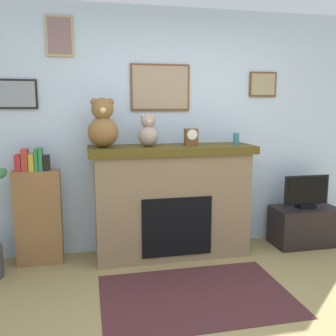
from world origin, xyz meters
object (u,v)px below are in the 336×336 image
Objects in this scene: mantel_clock at (191,137)px; candle_jar at (236,139)px; television at (306,192)px; fireplace at (172,200)px; tv_stand at (304,226)px; teddy_bear_brown at (103,125)px; teddy_bear_grey at (148,131)px; bookshelf at (38,212)px.

candle_jar is at bearing 0.17° from mantel_clock.
fireplace is at bearing 178.17° from television.
mantel_clock is at bearing 178.77° from tv_stand.
tv_stand is 1.51× the size of teddy_bear_brown.
tv_stand is (1.55, -0.05, -0.37)m from fireplace.
mantel_clock is (-1.35, 0.03, 0.65)m from television.
teddy_bear_grey is at bearing 179.04° from tv_stand.
fireplace reaches higher than television.
teddy_bear_brown reaches higher than teddy_bear_grey.
television is 1.50m from mantel_clock.
fireplace is 1.36m from bookshelf.
television is 2.38m from teddy_bear_brown.
candle_jar reaches higher than tv_stand.
mantel_clock reaches higher than tv_stand.
teddy_bear_grey is (1.11, -0.07, 0.79)m from bookshelf.
tv_stand is 2.11m from teddy_bear_grey.
bookshelf is at bearing 177.81° from fireplace.
teddy_bear_grey is (-0.45, 0.00, 0.06)m from mantel_clock.
candle_jar reaches higher than bookshelf.
television is at bearing -1.00° from teddy_bear_grey.
tv_stand is 4.20× the size of mantel_clock.
teddy_bear_brown is 1.45× the size of teddy_bear_grey.
teddy_bear_grey is at bearing 179.00° from television.
fireplace is 3.19× the size of television.
television is (0.00, -0.00, 0.39)m from tv_stand.
fireplace is 9.81× the size of mantel_clock.
bookshelf is 1.09m from teddy_bear_brown.
tv_stand is at bearing -0.96° from teddy_bear_grey.
teddy_bear_grey reaches higher than television.
candle_jar is at bearing -1.94° from bookshelf.
mantel_clock is 0.36× the size of teddy_bear_brown.
tv_stand is at bearing 90.00° from television.
television is 4.42× the size of candle_jar.
fireplace is 5.10× the size of teddy_bear_grey.
candle_jar is 0.50m from mantel_clock.
bookshelf reaches higher than television.
teddy_bear_grey is at bearing -175.77° from fireplace.
candle_jar is at bearing 177.86° from television.
candle_jar is 0.70× the size of mantel_clock.
teddy_bear_grey is at bearing -3.61° from bookshelf.
fireplace is 14.11× the size of candle_jar.
candle_jar is at bearing 177.95° from tv_stand.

